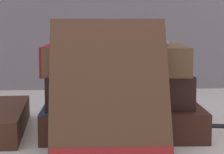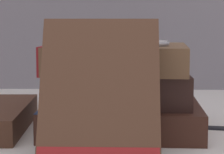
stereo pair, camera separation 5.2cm
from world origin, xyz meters
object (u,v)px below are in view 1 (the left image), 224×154
book_flat_bottom (117,117)px  book_flat_top (111,58)px  book_leaning_front (109,94)px  reading_glasses (81,103)px  book_flat_middle (115,86)px  pocket_watch (149,43)px

book_flat_bottom → book_flat_top: (-0.01, 0.00, 0.07)m
book_leaning_front → reading_glasses: size_ratio=1.46×
book_flat_bottom → reading_glasses: bearing=105.6°
book_flat_bottom → book_flat_middle: 0.04m
book_flat_top → pocket_watch: size_ratio=3.49×
pocket_watch → book_leaning_front: bearing=-118.3°
book_flat_middle → pocket_watch: pocket_watch is taller
book_flat_bottom → pocket_watch: pocket_watch is taller
book_flat_bottom → book_flat_middle: book_flat_middle is taller
book_leaning_front → pocket_watch: book_leaning_front is taller
book_flat_bottom → book_flat_top: 0.07m
book_flat_top → book_flat_middle: bearing=56.9°
book_flat_middle → book_leaning_front: 0.12m
book_leaning_front → pocket_watch: 0.12m
pocket_watch → book_flat_middle: bearing=149.2°
book_flat_bottom → book_flat_middle: (-0.00, 0.01, 0.04)m
book_flat_top → book_leaning_front: 0.12m
book_leaning_front → book_flat_bottom: bearing=82.0°
book_flat_bottom → book_flat_middle: bearing=103.6°
book_flat_top → book_flat_bottom: bearing=-11.3°
book_flat_middle → book_leaning_front: (-0.01, -0.12, 0.01)m
book_leaning_front → pocket_watch: (0.05, 0.10, 0.04)m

